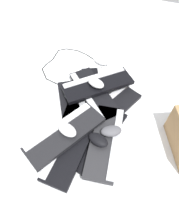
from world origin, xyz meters
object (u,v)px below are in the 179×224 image
Objects in this scene: keyboard_7 at (98,84)px; mouse_0 at (72,97)px; mouse_1 at (96,83)px; mouse_6 at (79,77)px; keyboard_3 at (96,136)px; mouse_4 at (98,140)px; mouse_2 at (111,131)px; keyboard_9 at (65,133)px; keyboard_6 at (94,93)px; mouse_3 at (102,61)px; keyboard_0 at (96,92)px; keyboard_4 at (110,109)px; keyboard_2 at (70,136)px; keyboard_1 at (74,107)px; keyboard_5 at (106,141)px; keyboard_8 at (71,146)px; mouse_5 at (67,130)px.

keyboard_7 reaches higher than mouse_0.
mouse_1 reaches higher than mouse_6.
mouse_4 is at bearing -150.73° from keyboard_3.
mouse_2 is 0.51m from mouse_6.
keyboard_3 is at bearing -63.78° from keyboard_9.
keyboard_6 is 0.35m from mouse_4.
mouse_2 reaches higher than mouse_3.
mouse_0 is at bearing 137.15° from keyboard_0.
keyboard_6 reaches higher than mouse_3.
keyboard_4 is 4.21× the size of mouse_3.
keyboard_1 is at bearing 17.43° from keyboard_2.
keyboard_5 reaches higher than keyboard_3.
keyboard_4 is 0.33m from keyboard_9.
mouse_2 is (0.07, -0.21, 0.07)m from keyboard_2.
keyboard_1 is 1.07× the size of keyboard_7.
keyboard_8 is at bearing -178.10° from keyboard_6.
mouse_1 is at bearing 19.52° from keyboard_3.
keyboard_5 is at bearing 119.13° from mouse_3.
mouse_3 is at bearing 19.86° from keyboard_5.
mouse_2 is at bearing 141.71° from mouse_1.
keyboard_5 is 0.21m from mouse_5.
mouse_6 is at bearing 15.07° from keyboard_1.
mouse_0 is at bearing 93.86° from keyboard_4.
keyboard_8 is at bearing -137.68° from mouse_4.
keyboard_5 reaches higher than keyboard_0.
keyboard_4 is at bearing -155.74° from mouse_6.
mouse_6 is (0.46, 0.13, -0.09)m from mouse_5.
keyboard_0 is 4.20× the size of mouse_5.
mouse_1 is (0.34, -0.03, 0.10)m from keyboard_2.
keyboard_6 reaches higher than keyboard_0.
mouse_2 is (0.02, -0.08, 0.07)m from keyboard_3.
keyboard_5 is at bearing -136.14° from mouse_2.
keyboard_3 is (0.05, -0.13, 0.00)m from keyboard_2.
mouse_1 is 0.20m from mouse_6.
mouse_4 is (-0.32, -0.14, 0.04)m from keyboard_6.
mouse_4 is (-0.66, -0.20, 0.06)m from mouse_3.
keyboard_1 is 0.28m from keyboard_8.
keyboard_6 is 0.20m from mouse_6.
keyboard_3 is 0.35m from keyboard_7.
keyboard_1 is 0.22m from keyboard_4.
keyboard_2 is at bearing 164.74° from mouse_6.
keyboard_2 is 0.36m from mouse_1.
keyboard_1 is 0.31m from keyboard_5.
keyboard_7 is 0.18m from mouse_0.
keyboard_3 is 0.47m from mouse_6.
keyboard_2 is 0.98× the size of keyboard_3.
mouse_5 reaches higher than mouse_6.
mouse_0 reaches higher than keyboard_6.
keyboard_8 reaches higher than keyboard_4.
keyboard_3 is 0.33m from mouse_1.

